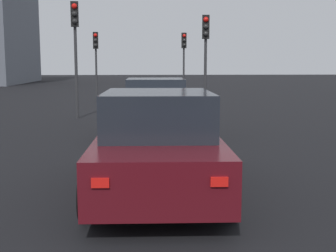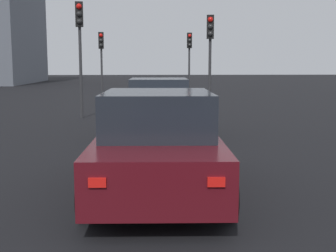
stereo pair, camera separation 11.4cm
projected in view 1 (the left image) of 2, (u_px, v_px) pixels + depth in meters
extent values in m
cube|color=silver|center=(156.00, 114.00, 13.02)|extent=(4.23, 1.92, 0.71)
cube|color=#1E232B|center=(156.00, 90.00, 12.72)|extent=(1.93, 1.64, 0.66)
cylinder|color=black|center=(183.00, 118.00, 14.38)|extent=(0.65, 0.24, 0.64)
cylinder|color=black|center=(127.00, 119.00, 14.31)|extent=(0.65, 0.24, 0.64)
cylinder|color=black|center=(190.00, 130.00, 11.81)|extent=(0.65, 0.24, 0.64)
cylinder|color=black|center=(122.00, 131.00, 11.75)|extent=(0.65, 0.24, 0.64)
cube|color=red|center=(183.00, 118.00, 10.94)|extent=(0.04, 0.20, 0.11)
cube|color=red|center=(130.00, 118.00, 10.90)|extent=(0.04, 0.20, 0.11)
cube|color=#510F16|center=(158.00, 154.00, 7.27)|extent=(4.53, 1.99, 0.71)
cube|color=#1E232B|center=(158.00, 113.00, 6.96)|extent=(2.06, 1.69, 0.66)
cylinder|color=black|center=(205.00, 154.00, 8.72)|extent=(0.65, 0.24, 0.64)
cylinder|color=black|center=(109.00, 155.00, 8.66)|extent=(0.65, 0.24, 0.64)
cylinder|color=black|center=(229.00, 196.00, 5.97)|extent=(0.65, 0.24, 0.64)
cylinder|color=black|center=(89.00, 197.00, 5.91)|extent=(0.65, 0.24, 0.64)
cube|color=red|center=(219.00, 182.00, 5.05)|extent=(0.04, 0.20, 0.11)
cube|color=red|center=(100.00, 183.00, 5.00)|extent=(0.04, 0.20, 0.11)
cylinder|color=#2D2D30|center=(205.00, 78.00, 17.71)|extent=(0.11, 0.11, 3.00)
cube|color=black|center=(206.00, 27.00, 17.39)|extent=(0.24, 0.31, 0.90)
sphere|color=red|center=(206.00, 20.00, 17.24)|extent=(0.20, 0.20, 0.20)
sphere|color=black|center=(206.00, 27.00, 17.28)|extent=(0.20, 0.20, 0.20)
sphere|color=black|center=(206.00, 34.00, 17.31)|extent=(0.20, 0.20, 0.20)
cylinder|color=#2D2D30|center=(184.00, 73.00, 26.98)|extent=(0.11, 0.11, 2.95)
cube|color=black|center=(184.00, 40.00, 26.66)|extent=(0.21, 0.28, 0.90)
sphere|color=red|center=(184.00, 36.00, 26.51)|extent=(0.20, 0.20, 0.20)
sphere|color=black|center=(184.00, 40.00, 26.55)|extent=(0.20, 0.20, 0.20)
sphere|color=black|center=(184.00, 45.00, 26.59)|extent=(0.20, 0.20, 0.20)
cylinder|color=#2D2D30|center=(96.00, 75.00, 24.94)|extent=(0.11, 0.11, 2.85)
cube|color=black|center=(96.00, 40.00, 24.62)|extent=(0.21, 0.29, 0.90)
sphere|color=red|center=(95.00, 35.00, 24.48)|extent=(0.20, 0.20, 0.20)
sphere|color=black|center=(95.00, 40.00, 24.52)|extent=(0.20, 0.20, 0.20)
sphere|color=black|center=(96.00, 45.00, 24.55)|extent=(0.20, 0.20, 0.20)
cylinder|color=#2D2D30|center=(76.00, 73.00, 16.80)|extent=(0.11, 0.11, 3.39)
cube|color=black|center=(75.00, 14.00, 16.45)|extent=(0.23, 0.30, 0.90)
sphere|color=red|center=(74.00, 6.00, 16.30)|extent=(0.20, 0.20, 0.20)
sphere|color=black|center=(74.00, 14.00, 16.34)|extent=(0.20, 0.20, 0.20)
sphere|color=black|center=(75.00, 21.00, 16.38)|extent=(0.20, 0.20, 0.20)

